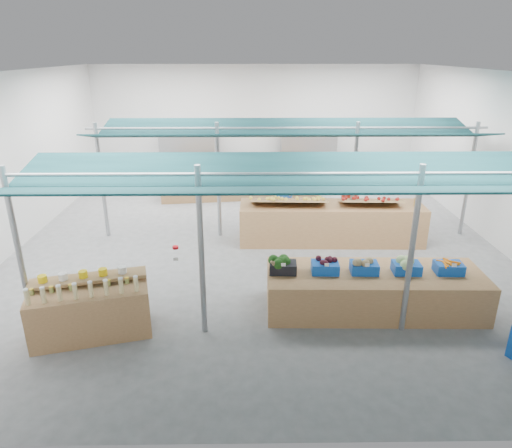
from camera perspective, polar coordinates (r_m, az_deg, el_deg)
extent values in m
plane|color=#5F5F62|center=(11.84, 0.19, -2.25)|extent=(13.00, 13.00, 0.00)
plane|color=silver|center=(10.90, 0.21, 18.50)|extent=(13.00, 13.00, 0.00)
plane|color=silver|center=(17.58, -0.17, 12.51)|extent=(12.00, 0.00, 12.00)
plane|color=silver|center=(12.61, -28.43, 6.69)|extent=(0.00, 13.00, 13.00)
plane|color=silver|center=(12.78, 28.41, 6.86)|extent=(0.00, 13.00, 13.00)
cylinder|color=gray|center=(8.48, -27.48, -3.42)|extent=(0.10, 0.10, 3.00)
cylinder|color=gray|center=(12.42, -18.71, 5.06)|extent=(0.10, 0.10, 3.00)
cylinder|color=gray|center=(7.62, -6.85, -3.69)|extent=(0.10, 0.10, 3.00)
cylinder|color=gray|center=(11.85, -4.71, 5.37)|extent=(0.10, 0.10, 3.00)
cylinder|color=gray|center=(8.04, 18.85, -3.38)|extent=(0.10, 0.10, 3.00)
cylinder|color=gray|center=(12.12, 12.11, 5.33)|extent=(0.10, 0.10, 3.00)
cylinder|color=gray|center=(13.12, 25.04, 4.99)|extent=(0.10, 0.10, 3.00)
cylinder|color=gray|center=(7.18, 6.78, 6.23)|extent=(10.00, 0.06, 0.06)
cylinder|color=gray|center=(11.57, 3.96, 11.87)|extent=(10.00, 0.06, 0.06)
cube|color=black|center=(6.58, 7.46, 4.21)|extent=(9.50, 1.28, 0.30)
cube|color=black|center=(7.83, 6.17, 6.94)|extent=(9.50, 1.28, 0.30)
cube|color=black|center=(10.94, 4.22, 10.97)|extent=(9.50, 1.28, 0.30)
cube|color=black|center=(12.22, 3.70, 12.02)|extent=(9.50, 1.28, 0.30)
cube|color=#B23F33|center=(17.43, -8.49, 8.55)|extent=(2.00, 0.50, 2.00)
cube|color=#B23F33|center=(17.42, 6.52, 8.63)|extent=(2.00, 0.50, 2.00)
cube|color=#8B5F3C|center=(8.49, -19.90, -10.27)|extent=(2.11, 1.33, 0.87)
cube|color=#997247|center=(8.49, -20.21, -6.38)|extent=(1.99, 0.86, 0.06)
cube|color=#8B5F3C|center=(9.00, 14.50, -8.11)|extent=(4.05, 1.43, 0.78)
cube|color=#8B5F3C|center=(11.88, 9.33, 0.12)|extent=(4.67, 1.21, 1.00)
cube|color=#8B5F3C|center=(15.41, -1.98, 5.11)|extent=(5.32, 1.65, 0.94)
imported|color=blue|center=(12.62, 3.23, 3.69)|extent=(0.69, 0.46, 1.86)
imported|color=#A32514|center=(12.87, 11.26, 3.66)|extent=(0.92, 0.72, 1.86)
cube|color=black|center=(8.51, 3.38, -5.42)|extent=(0.51, 0.37, 0.20)
cube|color=white|center=(8.25, 3.44, -5.10)|extent=(0.08, 0.01, 0.06)
cube|color=#104AB1|center=(8.59, 8.62, -5.39)|extent=(0.51, 0.37, 0.20)
cube|color=white|center=(8.32, 8.84, -5.07)|extent=(0.08, 0.01, 0.06)
cube|color=#104AB1|center=(8.72, 13.36, -5.32)|extent=(0.51, 0.37, 0.20)
cube|color=white|center=(8.46, 13.73, -5.00)|extent=(0.08, 0.01, 0.06)
cube|color=#104AB1|center=(8.93, 18.28, -5.21)|extent=(0.51, 0.37, 0.20)
cube|color=white|center=(8.67, 18.78, -4.90)|extent=(0.08, 0.01, 0.06)
cube|color=#104AB1|center=(9.20, 22.93, -5.08)|extent=(0.51, 0.37, 0.20)
cube|color=white|center=(8.95, 23.55, -4.76)|extent=(0.08, 0.01, 0.06)
sphere|color=brown|center=(8.33, 2.29, -4.97)|extent=(0.09, 0.09, 0.09)
sphere|color=brown|center=(8.29, 1.95, -4.78)|extent=(0.06, 0.06, 0.06)
cylinder|color=red|center=(8.92, -10.04, -2.90)|extent=(0.12, 0.12, 0.05)
cube|color=white|center=(8.96, -10.01, -4.34)|extent=(0.10, 0.01, 0.07)
cube|color=#997247|center=(11.45, 4.10, 2.83)|extent=(1.93, 0.77, 0.26)
cube|color=#997247|center=(11.76, 14.12, 2.73)|extent=(1.53, 0.75, 0.26)
cylinder|color=#8C6019|center=(12.08, 19.49, 2.59)|extent=(0.14, 0.14, 0.22)
cone|color=#26661E|center=(12.03, 19.60, 3.45)|extent=(0.12, 0.12, 0.18)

